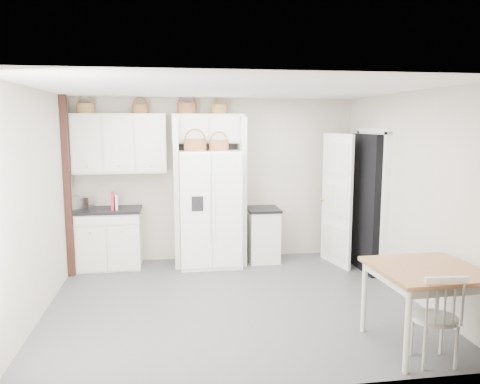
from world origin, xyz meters
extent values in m
plane|color=#4A4B4E|center=(0.00, 0.00, 0.00)|extent=(4.50, 4.50, 0.00)
plane|color=white|center=(0.00, 0.00, 2.60)|extent=(4.50, 4.50, 0.00)
plane|color=#AFA79E|center=(0.00, 2.00, 1.30)|extent=(4.50, 0.00, 4.50)
plane|color=#AFA79E|center=(-2.25, 0.00, 1.30)|extent=(0.00, 4.00, 4.00)
plane|color=#AFA79E|center=(2.25, 0.00, 1.30)|extent=(0.00, 4.00, 4.00)
cube|color=white|center=(-0.15, 1.62, 0.90)|extent=(0.93, 0.75, 1.80)
cube|color=silver|center=(-1.69, 1.70, 0.44)|extent=(0.95, 0.60, 0.88)
cube|color=silver|center=(0.71, 1.70, 0.41)|extent=(0.47, 0.56, 0.82)
cube|color=brown|center=(1.70, -1.45, 0.41)|extent=(1.01, 1.01, 0.81)
cube|color=silver|center=(1.63, -1.75, 0.43)|extent=(0.45, 0.42, 0.85)
cube|color=black|center=(-1.69, 1.70, 0.90)|extent=(0.99, 0.64, 0.04)
cube|color=black|center=(0.71, 1.70, 0.84)|extent=(0.51, 0.60, 0.04)
cube|color=silver|center=(-2.07, 1.70, 1.01)|extent=(0.32, 0.24, 0.20)
cube|color=#BB243A|center=(-1.61, 1.62, 1.05)|extent=(0.04, 0.18, 0.27)
cube|color=white|center=(-1.57, 1.62, 1.03)|extent=(0.06, 0.15, 0.22)
cylinder|color=brown|center=(-1.98, 1.83, 2.42)|extent=(0.26, 0.26, 0.15)
cylinder|color=brown|center=(-1.18, 1.83, 2.42)|extent=(0.24, 0.24, 0.14)
cylinder|color=brown|center=(-0.47, 1.83, 2.43)|extent=(0.29, 0.29, 0.17)
cylinder|color=brown|center=(0.03, 1.83, 2.42)|extent=(0.25, 0.25, 0.14)
cylinder|color=brown|center=(-0.37, 1.52, 1.89)|extent=(0.34, 0.34, 0.18)
cylinder|color=brown|center=(-0.01, 1.52, 1.87)|extent=(0.29, 0.29, 0.16)
cube|color=silver|center=(-1.50, 1.83, 1.90)|extent=(1.40, 0.34, 0.90)
cube|color=silver|center=(-0.15, 1.83, 2.12)|extent=(1.12, 0.34, 0.45)
cube|color=silver|center=(-0.66, 1.70, 1.15)|extent=(0.08, 0.60, 2.30)
cube|color=silver|center=(0.36, 1.70, 1.15)|extent=(0.08, 0.60, 2.30)
cube|color=black|center=(-2.20, 1.35, 1.30)|extent=(0.09, 0.09, 2.60)
cube|color=black|center=(2.16, 1.00, 1.02)|extent=(0.18, 0.85, 2.05)
cube|color=white|center=(1.80, 1.33, 1.02)|extent=(0.21, 0.79, 2.05)
camera|label=1|loc=(-0.75, -5.52, 2.20)|focal=35.00mm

